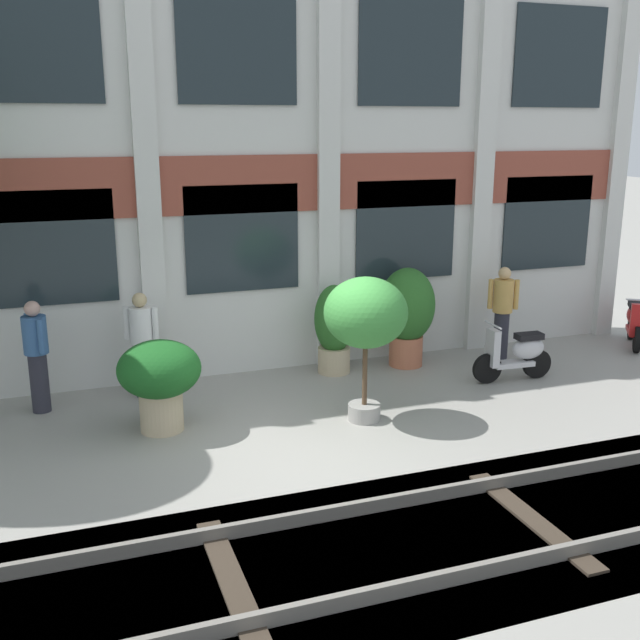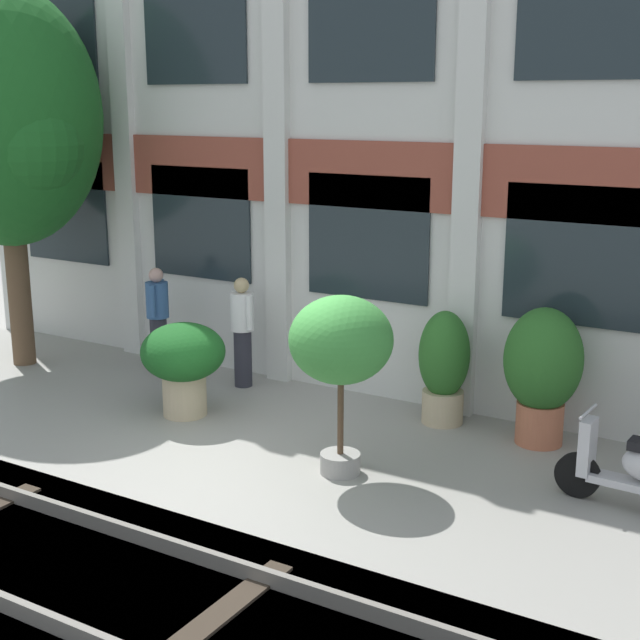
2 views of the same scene
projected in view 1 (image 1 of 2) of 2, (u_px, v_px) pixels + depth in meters
The scene contains 12 objects.
ground_plane at pixel (303, 442), 9.76m from camera, with size 80.00×80.00×0.00m, color gray.
apartment_facade at pixel (236, 143), 11.77m from camera, with size 14.79×0.64×7.49m.
rail_tracks at pixel (389, 561), 7.34m from camera, with size 22.43×2.80×0.43m.
potted_plant_fluted_column at pixel (160, 376), 9.96m from camera, with size 1.11×1.11×1.25m.
potted_plant_terracotta_small at pixel (366, 316), 10.12m from camera, with size 1.15×1.15×2.04m.
potted_plant_ribbed_drum at pixel (334, 327), 12.31m from camera, with size 0.66×0.66×1.49m.
potted_plant_glazed_jar at pixel (407, 311), 12.64m from camera, with size 0.94×0.94×1.70m.
scooter_near_curb at pixel (517, 354), 12.01m from camera, with size 1.38×0.50×0.98m.
scooter_second_parked at pixel (635, 322), 13.95m from camera, with size 0.88×1.17×0.98m.
resident_by_doorway at pixel (142, 342), 11.19m from camera, with size 0.49×0.34×1.61m.
resident_watching_tracks at pixel (502, 310), 13.06m from camera, with size 0.49×0.34×1.63m.
resident_near_plants at pixel (37, 353), 10.59m from camera, with size 0.34×0.50×1.64m.
Camera 1 is at (-2.83, -8.58, 4.03)m, focal length 42.00 mm.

